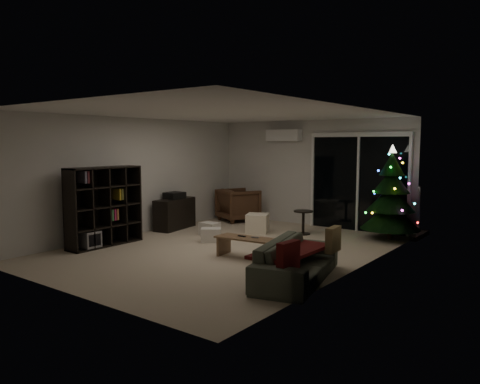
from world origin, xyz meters
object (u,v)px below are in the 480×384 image
(armchair, at_px, (238,205))
(sofa, at_px, (297,261))
(media_cabinet, at_px, (175,214))
(coffee_table, at_px, (249,248))
(christmas_tree, at_px, (391,192))
(bookshelf, at_px, (98,206))

(armchair, relative_size, sofa, 0.46)
(media_cabinet, xyz_separation_m, coffee_table, (3.01, -1.26, -0.17))
(sofa, relative_size, christmas_tree, 1.02)
(media_cabinet, bearing_deg, sofa, -33.39)
(bookshelf, distance_m, armchair, 3.87)
(bookshelf, height_order, armchair, bookshelf)
(media_cabinet, relative_size, christmas_tree, 0.58)
(christmas_tree, bearing_deg, sofa, -91.08)
(christmas_tree, bearing_deg, coffee_table, -114.05)
(christmas_tree, bearing_deg, media_cabinet, -157.74)
(bookshelf, relative_size, coffee_table, 1.31)
(coffee_table, bearing_deg, bookshelf, -170.40)
(media_cabinet, bearing_deg, bookshelf, -99.88)
(media_cabinet, relative_size, armchair, 1.24)
(sofa, xyz_separation_m, christmas_tree, (0.07, 3.66, 0.68))
(bookshelf, xyz_separation_m, armchair, (0.51, 3.82, -0.35))
(sofa, height_order, christmas_tree, christmas_tree)
(media_cabinet, height_order, sofa, media_cabinet)
(armchair, bearing_deg, sofa, 160.59)
(bookshelf, height_order, media_cabinet, bookshelf)
(coffee_table, xyz_separation_m, christmas_tree, (1.36, 3.05, 0.78))
(armchair, height_order, coffee_table, armchair)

